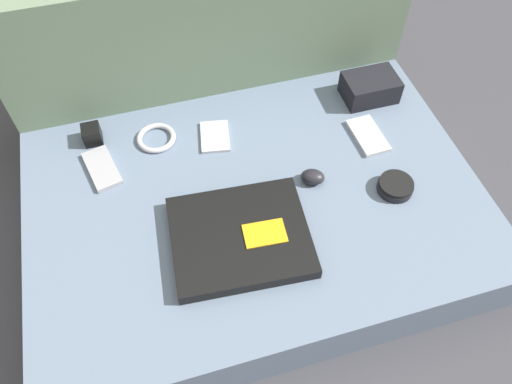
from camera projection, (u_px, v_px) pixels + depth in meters
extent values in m
plane|color=#38383D|center=(256.00, 231.00, 1.28)|extent=(8.00, 8.00, 0.00)
cube|color=slate|center=(256.00, 215.00, 1.22)|extent=(1.05, 0.72, 0.15)
cube|color=#60755B|center=(209.00, 43.00, 1.34)|extent=(1.05, 0.20, 0.48)
cube|color=black|center=(240.00, 237.00, 1.08)|extent=(0.31, 0.27, 0.03)
cube|color=orange|center=(265.00, 233.00, 1.06)|extent=(0.09, 0.07, 0.00)
ellipsoid|color=black|center=(313.00, 177.00, 1.17)|extent=(0.07, 0.06, 0.03)
cylinder|color=black|center=(395.00, 187.00, 1.16)|extent=(0.08, 0.08, 0.02)
cylinder|color=black|center=(396.00, 184.00, 1.15)|extent=(0.08, 0.08, 0.01)
cube|color=#B7B7BC|center=(368.00, 136.00, 1.26)|extent=(0.07, 0.13, 0.01)
cube|color=#B7B7BC|center=(215.00, 137.00, 1.26)|extent=(0.09, 0.11, 0.01)
cube|color=#99999E|center=(102.00, 168.00, 1.20)|extent=(0.09, 0.14, 0.01)
cube|color=black|center=(370.00, 87.00, 1.33)|extent=(0.14, 0.10, 0.06)
cube|color=black|center=(92.00, 134.00, 1.24)|extent=(0.04, 0.05, 0.05)
torus|color=#B2B2B7|center=(156.00, 138.00, 1.26)|extent=(0.10, 0.10, 0.01)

